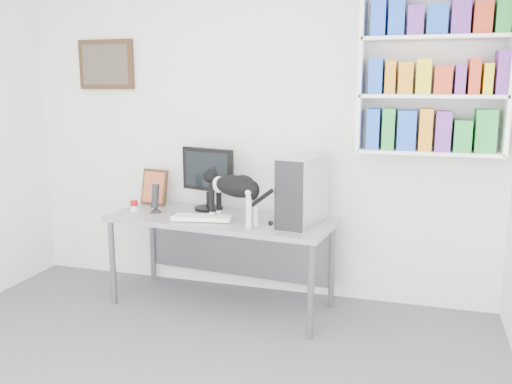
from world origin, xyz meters
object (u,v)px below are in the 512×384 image
(monitor, at_px, (208,178))
(keyboard, at_px, (202,218))
(speaker, at_px, (155,198))
(cat, at_px, (235,198))
(soup_can, at_px, (134,206))
(desk, at_px, (221,262))
(bookshelf, at_px, (433,67))
(pc_tower, at_px, (302,190))
(leaning_print, at_px, (154,186))

(monitor, distance_m, keyboard, 0.43)
(speaker, relative_size, cat, 0.39)
(speaker, height_order, soup_can, speaker)
(desk, xyz_separation_m, cat, (0.17, -0.14, 0.55))
(bookshelf, height_order, desk, bookshelf)
(pc_tower, distance_m, leaning_print, 1.38)
(keyboard, relative_size, soup_can, 5.00)
(speaker, distance_m, leaning_print, 0.31)
(desk, xyz_separation_m, leaning_print, (-0.70, 0.27, 0.52))
(keyboard, height_order, speaker, speaker)
(keyboard, height_order, pc_tower, pc_tower)
(bookshelf, relative_size, pc_tower, 2.46)
(keyboard, bearing_deg, leaning_print, 136.87)
(desk, relative_size, monitor, 3.35)
(bookshelf, height_order, monitor, bookshelf)
(keyboard, height_order, soup_can, soup_can)
(cat, bearing_deg, soup_can, -162.97)
(bookshelf, bearing_deg, keyboard, -165.37)
(bookshelf, relative_size, soup_can, 13.88)
(pc_tower, bearing_deg, keyboard, -162.37)
(bookshelf, xyz_separation_m, monitor, (-1.69, -0.08, -0.87))
(bookshelf, distance_m, cat, 1.69)
(desk, bearing_deg, speaker, -174.39)
(pc_tower, xyz_separation_m, soup_can, (-1.39, 0.01, -0.21))
(pc_tower, relative_size, leaning_print, 1.61)
(bookshelf, distance_m, keyboard, 2.00)
(keyboard, bearing_deg, pc_tower, -2.06)
(keyboard, bearing_deg, cat, -14.37)
(keyboard, height_order, leaning_print, leaning_print)
(monitor, relative_size, speaker, 2.15)
(leaning_print, bearing_deg, cat, -13.76)
(speaker, xyz_separation_m, cat, (0.72, -0.14, 0.07))
(keyboard, bearing_deg, desk, 39.86)
(bookshelf, xyz_separation_m, keyboard, (-1.61, -0.42, -1.11))
(monitor, distance_m, soup_can, 0.64)
(desk, bearing_deg, soup_can, -173.59)
(pc_tower, bearing_deg, monitor, 173.88)
(bookshelf, xyz_separation_m, leaning_print, (-2.20, -0.03, -0.97))
(bookshelf, relative_size, leaning_print, 3.97)
(speaker, height_order, cat, cat)
(pc_tower, bearing_deg, soup_can, -170.39)
(monitor, xyz_separation_m, leaning_print, (-0.51, 0.05, -0.10))
(keyboard, relative_size, pc_tower, 0.89)
(desk, relative_size, keyboard, 3.88)
(pc_tower, height_order, speaker, pc_tower)
(bookshelf, bearing_deg, pc_tower, -159.65)
(bookshelf, bearing_deg, desk, -168.76)
(desk, height_order, keyboard, keyboard)
(keyboard, xyz_separation_m, pc_tower, (0.75, 0.10, 0.23))
(speaker, distance_m, cat, 0.74)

